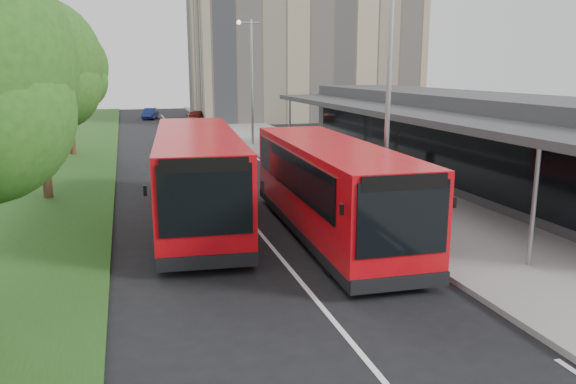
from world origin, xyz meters
name	(u,v)px	position (x,y,z in m)	size (l,w,h in m)	color
ground	(278,255)	(0.00, 0.00, 0.00)	(120.00, 120.00, 0.00)	black
pavement	(287,148)	(6.00, 20.00, 0.07)	(5.00, 80.00, 0.15)	gray
grass_verge	(72,157)	(-7.00, 20.00, 0.05)	(5.00, 80.00, 0.10)	#1F4616
lane_centre_line	(204,166)	(0.00, 15.00, 0.01)	(0.12, 70.00, 0.01)	silver
kerb_dashes	(249,153)	(3.30, 19.00, 0.01)	(0.12, 56.00, 0.01)	silver
office_block	(303,29)	(14.00, 42.00, 9.00)	(22.00, 12.00, 18.00)	tan
station_building	(460,137)	(10.86, 8.00, 2.04)	(7.70, 26.00, 4.00)	#303033
tree_mid	(37,70)	(-7.01, 9.05, 5.04)	(4.85, 4.85, 7.80)	#301E13
tree_far	(66,72)	(-7.01, 21.05, 4.89)	(4.72, 4.72, 7.58)	#301E13
lamp_post_near	(386,81)	(4.12, 2.00, 4.72)	(1.44, 0.28, 8.00)	#919399
lamp_post_far	(251,74)	(4.12, 22.00, 4.72)	(1.44, 0.28, 8.00)	#919399
bus_main	(330,189)	(2.03, 1.32, 1.49)	(3.00, 10.33, 2.90)	red
bus_second	(197,176)	(-1.68, 4.12, 1.57)	(3.64, 10.97, 3.05)	red
litter_bin	(334,164)	(5.79, 10.96, 0.55)	(0.44, 0.44, 0.79)	#332414
bollard	(277,146)	(4.60, 17.14, 0.66)	(0.16, 0.16, 1.02)	#E0A50B
car_near	(195,117)	(2.33, 37.82, 0.67)	(1.59, 3.96, 1.35)	#5A130C
car_far	(150,114)	(-1.42, 45.00, 0.55)	(1.17, 3.35, 1.10)	navy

